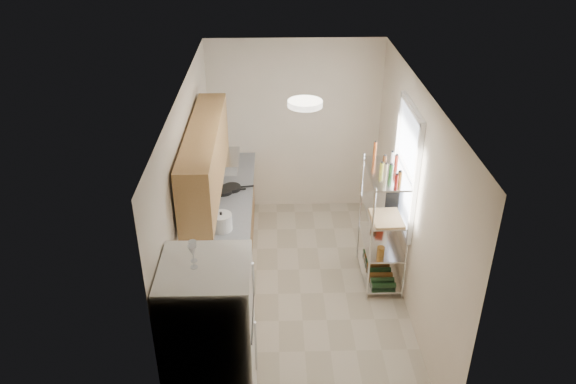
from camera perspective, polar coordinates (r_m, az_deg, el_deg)
name	(u,v)px	position (r m, az deg, el deg)	size (l,w,h in m)	color
room	(302,202)	(6.28, 1.43, -1.02)	(2.52, 4.42, 2.62)	#B8AC95
counter_run	(227,244)	(7.12, -6.27, -5.27)	(0.63, 3.51, 0.90)	#AD7F4A
upper_cabinets	(205,158)	(6.17, -8.41, 3.43)	(0.33, 2.20, 0.72)	#AD7F4A
range_hood	(219,161)	(7.06, -7.07, 3.15)	(0.50, 0.60, 0.12)	#B7BABC
window	(406,167)	(6.64, 11.93, 2.52)	(0.06, 1.00, 1.46)	white
bakers_rack	(385,202)	(6.75, 9.83, -1.05)	(0.45, 0.90, 1.73)	silver
ceiling_dome	(305,103)	(5.47, 1.74, 8.99)	(0.34, 0.34, 0.06)	white
refrigerator	(212,349)	(5.09, -7.78, -15.54)	(0.73, 0.73, 1.78)	white
wine_glass_a	(193,251)	(4.54, -9.62, -5.95)	(0.07, 0.07, 0.19)	silver
wine_glass_b	(193,257)	(4.46, -9.62, -6.50)	(0.07, 0.07, 0.20)	silver
rice_cooker	(221,222)	(6.53, -6.78, -3.05)	(0.25, 0.25, 0.20)	silver
frying_pan_large	(223,191)	(7.35, -6.63, 0.15)	(0.27, 0.27, 0.05)	black
frying_pan_small	(232,188)	(7.40, -5.73, 0.43)	(0.24, 0.24, 0.05)	black
cutting_board	(387,218)	(6.60, 10.00, -2.66)	(0.35, 0.45, 0.03)	tan
espresso_machine	(393,193)	(6.91, 10.67, -0.06)	(0.15, 0.23, 0.27)	black
storage_bag	(380,221)	(7.28, 9.36, -2.90)	(0.11, 0.15, 0.17)	#AE2C15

